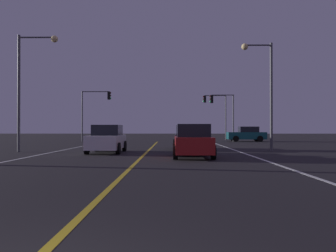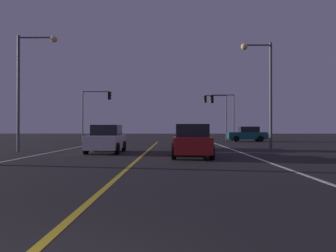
{
  "view_description": "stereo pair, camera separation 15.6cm",
  "coord_description": "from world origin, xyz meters",
  "px_view_note": "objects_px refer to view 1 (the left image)",
  "views": [
    {
      "loc": [
        1.52,
        -2.74,
        1.48
      ],
      "look_at": [
        1.24,
        28.91,
        1.7
      ],
      "focal_mm": 37.91,
      "sensor_mm": 36.0,
      "label": 1
    },
    {
      "loc": [
        1.68,
        -2.74,
        1.48
      ],
      "look_at": [
        1.24,
        28.91,
        1.7
      ],
      "focal_mm": 37.91,
      "sensor_mm": 36.0,
      "label": 2
    }
  ],
  "objects_px": {
    "car_crossing_side": "(247,134)",
    "car_oncoming": "(107,139)",
    "car_ahead_far": "(188,138)",
    "street_lamp_left_mid": "(29,76)",
    "traffic_light_near_left": "(96,104)",
    "traffic_light_far_right": "(215,107)",
    "street_lamp_right_far": "(264,81)",
    "car_lead_same_lane": "(193,141)",
    "traffic_light_near_right": "(222,107)"
  },
  "relations": [
    {
      "from": "car_lead_same_lane",
      "to": "street_lamp_right_far",
      "type": "xyz_separation_m",
      "value": [
        4.99,
        5.18,
        3.76
      ]
    },
    {
      "from": "street_lamp_right_far",
      "to": "car_oncoming",
      "type": "bearing_deg",
      "value": 9.62
    },
    {
      "from": "traffic_light_far_right",
      "to": "street_lamp_left_mid",
      "type": "xyz_separation_m",
      "value": [
        -14.63,
        -23.07,
        0.53
      ]
    },
    {
      "from": "traffic_light_near_left",
      "to": "street_lamp_right_far",
      "type": "xyz_separation_m",
      "value": [
        14.59,
        -16.53,
        0.36
      ]
    },
    {
      "from": "car_ahead_far",
      "to": "traffic_light_near_left",
      "type": "bearing_deg",
      "value": 32.99
    },
    {
      "from": "car_ahead_far",
      "to": "traffic_light_far_right",
      "type": "bearing_deg",
      "value": -12.39
    },
    {
      "from": "traffic_light_near_left",
      "to": "car_oncoming",
      "type": "bearing_deg",
      "value": -75.93
    },
    {
      "from": "car_ahead_far",
      "to": "car_oncoming",
      "type": "relative_size",
      "value": 1.0
    },
    {
      "from": "car_crossing_side",
      "to": "traffic_light_far_right",
      "type": "bearing_deg",
      "value": -58.44
    },
    {
      "from": "car_ahead_far",
      "to": "street_lamp_left_mid",
      "type": "xyz_separation_m",
      "value": [
        -10.16,
        -2.7,
        3.95
      ]
    },
    {
      "from": "traffic_light_near_right",
      "to": "traffic_light_near_left",
      "type": "relative_size",
      "value": 0.93
    },
    {
      "from": "traffic_light_near_right",
      "to": "traffic_light_near_left",
      "type": "distance_m",
      "value": 14.21
    },
    {
      "from": "car_ahead_far",
      "to": "car_lead_same_lane",
      "type": "xyz_separation_m",
      "value": [
        -0.05,
        -6.85,
        0.0
      ]
    },
    {
      "from": "car_ahead_far",
      "to": "street_lamp_right_far",
      "type": "height_order",
      "value": "street_lamp_right_far"
    },
    {
      "from": "car_crossing_side",
      "to": "car_lead_same_lane",
      "type": "distance_m",
      "value": 23.57
    },
    {
      "from": "car_ahead_far",
      "to": "traffic_light_near_right",
      "type": "relative_size",
      "value": 0.81
    },
    {
      "from": "car_crossing_side",
      "to": "traffic_light_far_right",
      "type": "distance_m",
      "value": 6.67
    },
    {
      "from": "car_ahead_far",
      "to": "car_lead_same_lane",
      "type": "distance_m",
      "value": 6.85
    },
    {
      "from": "traffic_light_near_left",
      "to": "street_lamp_left_mid",
      "type": "height_order",
      "value": "street_lamp_left_mid"
    },
    {
      "from": "car_lead_same_lane",
      "to": "street_lamp_left_mid",
      "type": "distance_m",
      "value": 11.62
    },
    {
      "from": "street_lamp_right_far",
      "to": "traffic_light_near_left",
      "type": "bearing_deg",
      "value": -48.58
    },
    {
      "from": "car_crossing_side",
      "to": "street_lamp_right_far",
      "type": "xyz_separation_m",
      "value": [
        -2.54,
        -17.15,
        3.76
      ]
    },
    {
      "from": "car_oncoming",
      "to": "street_lamp_right_far",
      "type": "xyz_separation_m",
      "value": [
        10.02,
        1.7,
        3.76
      ]
    },
    {
      "from": "car_ahead_far",
      "to": "car_crossing_side",
      "type": "bearing_deg",
      "value": -25.76
    },
    {
      "from": "car_oncoming",
      "to": "street_lamp_left_mid",
      "type": "height_order",
      "value": "street_lamp_left_mid"
    },
    {
      "from": "car_oncoming",
      "to": "street_lamp_left_mid",
      "type": "relative_size",
      "value": 0.58
    },
    {
      "from": "traffic_light_near_right",
      "to": "car_lead_same_lane",
      "type": "bearing_deg",
      "value": 78.01
    },
    {
      "from": "car_crossing_side",
      "to": "car_oncoming",
      "type": "bearing_deg",
      "value": 56.33
    },
    {
      "from": "traffic_light_far_right",
      "to": "street_lamp_right_far",
      "type": "height_order",
      "value": "street_lamp_right_far"
    },
    {
      "from": "car_ahead_far",
      "to": "street_lamp_right_far",
      "type": "relative_size",
      "value": 0.6
    },
    {
      "from": "car_oncoming",
      "to": "traffic_light_near_left",
      "type": "xyz_separation_m",
      "value": [
        -4.57,
        18.23,
        3.4
      ]
    },
    {
      "from": "traffic_light_far_right",
      "to": "street_lamp_left_mid",
      "type": "height_order",
      "value": "street_lamp_left_mid"
    },
    {
      "from": "street_lamp_left_mid",
      "to": "traffic_light_near_left",
      "type": "bearing_deg",
      "value": 88.35
    },
    {
      "from": "traffic_light_near_left",
      "to": "car_ahead_far",
      "type": "bearing_deg",
      "value": -57.01
    },
    {
      "from": "car_oncoming",
      "to": "traffic_light_far_right",
      "type": "distance_m",
      "value": 25.81
    },
    {
      "from": "car_lead_same_lane",
      "to": "traffic_light_near_left",
      "type": "relative_size",
      "value": 0.76
    },
    {
      "from": "car_lead_same_lane",
      "to": "traffic_light_near_left",
      "type": "height_order",
      "value": "traffic_light_near_left"
    },
    {
      "from": "car_crossing_side",
      "to": "street_lamp_right_far",
      "type": "height_order",
      "value": "street_lamp_right_far"
    },
    {
      "from": "street_lamp_right_far",
      "to": "street_lamp_left_mid",
      "type": "bearing_deg",
      "value": 3.93
    },
    {
      "from": "traffic_light_far_right",
      "to": "car_crossing_side",
      "type": "bearing_deg",
      "value": 121.56
    },
    {
      "from": "car_lead_same_lane",
      "to": "traffic_light_near_left",
      "type": "xyz_separation_m",
      "value": [
        -9.6,
        21.72,
        3.4
      ]
    },
    {
      "from": "traffic_light_near_right",
      "to": "traffic_light_near_left",
      "type": "height_order",
      "value": "traffic_light_near_left"
    },
    {
      "from": "car_ahead_far",
      "to": "street_lamp_right_far",
      "type": "xyz_separation_m",
      "value": [
        4.93,
        -1.66,
        3.76
      ]
    },
    {
      "from": "car_oncoming",
      "to": "street_lamp_right_far",
      "type": "distance_m",
      "value": 10.83
    },
    {
      "from": "traffic_light_near_right",
      "to": "street_lamp_right_far",
      "type": "height_order",
      "value": "street_lamp_right_far"
    },
    {
      "from": "car_crossing_side",
      "to": "street_lamp_left_mid",
      "type": "xyz_separation_m",
      "value": [
        -17.63,
        -18.19,
        3.95
      ]
    },
    {
      "from": "car_ahead_far",
      "to": "street_lamp_left_mid",
      "type": "height_order",
      "value": "street_lamp_left_mid"
    },
    {
      "from": "car_lead_same_lane",
      "to": "street_lamp_right_far",
      "type": "height_order",
      "value": "street_lamp_right_far"
    },
    {
      "from": "car_oncoming",
      "to": "traffic_light_far_right",
      "type": "bearing_deg",
      "value": 158.06
    },
    {
      "from": "traffic_light_near_right",
      "to": "street_lamp_left_mid",
      "type": "xyz_separation_m",
      "value": [
        -14.72,
        -17.57,
        0.85
      ]
    }
  ]
}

